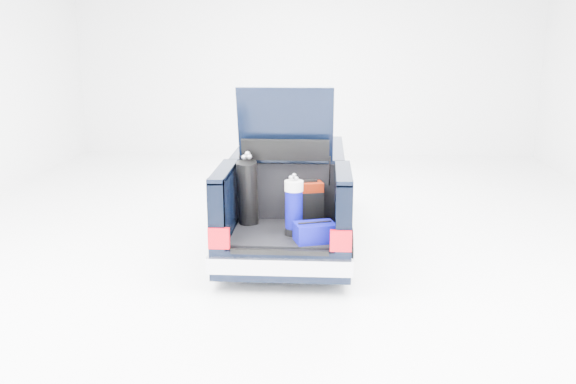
# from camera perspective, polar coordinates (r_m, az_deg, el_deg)

# --- Properties ---
(ground) EXTENTS (14.00, 14.00, 0.00)m
(ground) POSITION_cam_1_polar(r_m,az_deg,el_deg) (9.65, 0.19, -4.35)
(ground) COLOR white
(ground) RESTS_ON ground
(car) EXTENTS (1.87, 4.65, 2.47)m
(car) POSITION_cam_1_polar(r_m,az_deg,el_deg) (9.55, 0.23, -0.32)
(car) COLOR black
(car) RESTS_ON ground
(red_suitcase) EXTENTS (0.41, 0.33, 0.61)m
(red_suitcase) POSITION_cam_1_polar(r_m,az_deg,el_deg) (8.33, 1.94, -1.03)
(red_suitcase) COLOR #631203
(red_suitcase) RESTS_ON car
(black_golf_bag) EXTENTS (0.28, 0.41, 1.01)m
(black_golf_bag) POSITION_cam_1_polar(r_m,az_deg,el_deg) (8.23, -3.79, -0.06)
(black_golf_bag) COLOR black
(black_golf_bag) RESTS_ON car
(blue_golf_bag) EXTENTS (0.27, 0.27, 0.81)m
(blue_golf_bag) POSITION_cam_1_polar(r_m,az_deg,el_deg) (7.84, 0.55, -1.43)
(blue_golf_bag) COLOR black
(blue_golf_bag) RESTS_ON car
(blue_duffel) EXTENTS (0.57, 0.46, 0.26)m
(blue_duffel) POSITION_cam_1_polar(r_m,az_deg,el_deg) (7.66, 2.53, -3.77)
(blue_duffel) COLOR #050572
(blue_duffel) RESTS_ON car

